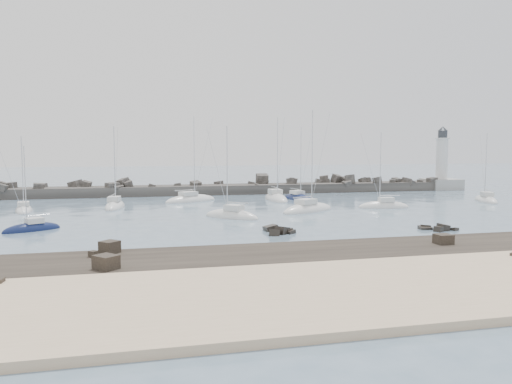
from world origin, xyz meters
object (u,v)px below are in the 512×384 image
sailboat_4 (191,201)px  sailboat_7 (308,210)px  sailboat_1 (24,211)px  sailboat_8 (298,199)px  lighthouse (441,175)px  sailboat_3 (115,207)px  sailboat_6 (276,199)px  sailboat_10 (486,201)px  sailboat_5 (232,217)px  sailboat_9 (384,207)px  sailboat_2 (32,229)px

sailboat_4 → sailboat_7: 23.14m
sailboat_1 → sailboat_7: sailboat_7 is taller
sailboat_8 → lighthouse: bearing=20.6°
sailboat_3 → sailboat_8: sailboat_8 is taller
sailboat_3 → sailboat_8: (31.16, 5.37, -0.02)m
sailboat_3 → sailboat_8: 31.62m
sailboat_4 → sailboat_6: size_ratio=1.00×
lighthouse → sailboat_6: bearing=-161.2°
sailboat_1 → sailboat_10: size_ratio=0.93×
sailboat_4 → sailboat_8: sailboat_4 is taller
sailboat_5 → sailboat_10: bearing=11.6°
sailboat_8 → sailboat_7: bearing=-103.5°
sailboat_3 → sailboat_1: bearing=-172.2°
sailboat_3 → sailboat_10: size_ratio=1.07×
sailboat_4 → sailboat_8: bearing=-4.3°
sailboat_5 → sailboat_9: size_ratio=1.04×
sailboat_2 → sailboat_7: 36.37m
sailboat_2 → sailboat_5: (23.29, 4.91, 0.02)m
sailboat_4 → sailboat_8: (18.91, -1.41, -0.00)m
sailboat_6 → sailboat_10: bearing=-17.5°
sailboat_7 → sailboat_9: 12.75m
sailboat_2 → sailboat_4: bearing=52.8°
lighthouse → sailboat_4: (-56.93, -12.85, -2.96)m
sailboat_1 → sailboat_3: sailboat_3 is taller
sailboat_5 → sailboat_6: sailboat_6 is taller
sailboat_5 → sailboat_7: (11.95, 4.10, -0.00)m
sailboat_1 → sailboat_5: size_ratio=0.90×
sailboat_3 → lighthouse: bearing=15.8°
sailboat_7 → sailboat_1: bearing=167.1°
sailboat_7 → sailboat_4: bearing=130.5°
sailboat_6 → sailboat_8: sailboat_6 is taller
sailboat_1 → sailboat_7: bearing=-12.9°
sailboat_3 → sailboat_5: 21.38m
sailboat_3 → sailboat_7: bearing=-21.6°
sailboat_7 → sailboat_10: bearing=8.9°
sailboat_3 → sailboat_9: 41.04m
sailboat_4 → sailboat_10: bearing=-14.1°
sailboat_5 → sailboat_8: sailboat_8 is taller
lighthouse → sailboat_3: lighthouse is taller
sailboat_9 → sailboat_1: bearing=171.6°
sailboat_4 → sailboat_5: sailboat_4 is taller
sailboat_2 → sailboat_4: size_ratio=0.65×
sailboat_3 → sailboat_9: (39.94, -9.44, -0.01)m
sailboat_2 → lighthouse: bearing=27.1°
sailboat_4 → sailboat_8: size_ratio=1.13×
sailboat_1 → sailboat_2: (4.53, -18.11, 0.00)m
sailboat_4 → sailboat_6: bearing=-5.9°
lighthouse → sailboat_5: bearing=-147.3°
sailboat_1 → sailboat_10: (73.55, -3.79, 0.02)m
sailboat_8 → sailboat_9: sailboat_8 is taller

